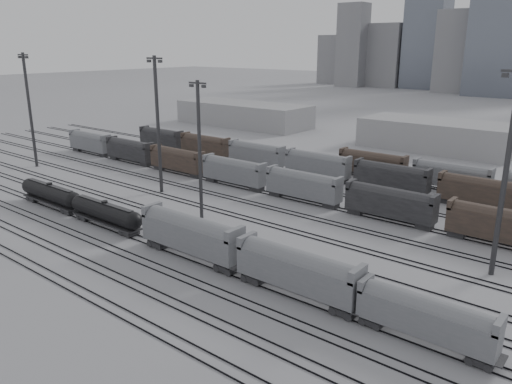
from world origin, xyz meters
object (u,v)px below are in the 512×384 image
Objects in this scene: tank_car_b at (106,212)px; light_mast_c at (200,147)px; tank_car_a at (51,194)px; hopper_car_c at (426,316)px; light_mast_a at (30,108)px; hopper_car_b at (298,269)px; hopper_car_a at (191,233)px.

light_mast_c reaches higher than tank_car_b.
tank_car_a is 67.99m from hopper_car_c.
tank_car_b is (16.43, 0.00, -0.05)m from tank_car_a.
tank_car_a is at bearing -24.06° from light_mast_a.
tank_car_a is 1.10× the size of hopper_car_b.
light_mast_c reaches higher than hopper_car_b.
light_mast_a is 1.16× the size of light_mast_c.
hopper_car_a is 1.05× the size of hopper_car_b.
light_mast_c reaches higher than tank_car_a.
light_mast_a is at bearing 163.61° from tank_car_b.
hopper_car_b is at bearing 0.00° from tank_car_a.
hopper_car_c is (51.55, 0.00, 0.57)m from tank_car_b.
hopper_car_c is at bearing 0.00° from tank_car_b.
hopper_car_a is at bearing 0.00° from tank_car_a.
hopper_car_a is 32.12m from hopper_car_c.
hopper_car_c is (67.99, 0.00, 0.52)m from tank_car_a.
tank_car_a is at bearing -153.22° from light_mast_c.
hopper_car_b reaches higher than tank_car_a.
light_mast_c is (56.84, -1.49, -1.94)m from light_mast_a.
tank_car_a is 53.16m from hopper_car_b.
hopper_car_a is 18.61m from light_mast_c.
hopper_car_c reaches higher than tank_car_b.
hopper_car_a reaches higher than tank_car_a.
light_mast_a is (-48.15, 14.16, 11.54)m from tank_car_b.
tank_car_b is 0.74× the size of light_mast_c.
light_mast_a is at bearing 168.17° from hopper_car_a.
hopper_car_b is 0.69× the size of light_mast_c.
hopper_car_c reaches higher than tank_car_a.
hopper_car_c is at bearing -16.47° from light_mast_c.
light_mast_c is at bearing 163.53° from hopper_car_c.
tank_car_a is 1.28× the size of hopper_car_c.
light_mast_c is (-28.03, 12.68, 8.54)m from hopper_car_b.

